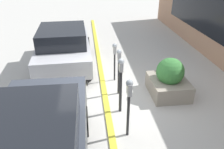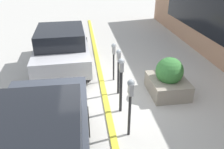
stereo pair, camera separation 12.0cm
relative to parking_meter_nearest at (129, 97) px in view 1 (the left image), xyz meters
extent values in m
plane|color=beige|center=(1.31, 0.30, -1.06)|extent=(40.00, 40.00, 0.00)
cube|color=gold|center=(1.31, 0.38, -1.04)|extent=(19.00, 0.16, 0.04)
cube|color=black|center=(5.59, -4.09, 0.81)|extent=(5.70, 0.02, 2.04)
cylinder|color=#232326|center=(0.00, 0.00, -0.50)|extent=(0.06, 0.06, 1.12)
cube|color=#99999E|center=(0.00, 0.00, 0.20)|extent=(0.18, 0.09, 0.28)
sphere|color=gray|center=(0.00, 0.00, 0.34)|extent=(0.15, 0.15, 0.15)
cylinder|color=#232326|center=(0.92, 0.03, -0.45)|extent=(0.08, 0.08, 1.22)
cube|color=#99999E|center=(0.92, 0.03, 0.29)|extent=(0.18, 0.09, 0.25)
sphere|color=gray|center=(0.92, 0.03, 0.42)|extent=(0.16, 0.16, 0.16)
cylinder|color=#232326|center=(1.79, -0.05, -0.51)|extent=(0.07, 0.07, 1.10)
cube|color=#99999E|center=(1.79, -0.05, 0.17)|extent=(0.17, 0.09, 0.27)
sphere|color=gray|center=(1.79, -0.05, 0.31)|extent=(0.14, 0.14, 0.14)
cylinder|color=#232326|center=(2.64, -0.04, -0.57)|extent=(0.05, 0.05, 0.97)
cube|color=#99999E|center=(2.64, -0.04, 0.05)|extent=(0.18, 0.09, 0.26)
sphere|color=gray|center=(2.64, -0.04, 0.18)|extent=(0.15, 0.15, 0.15)
cube|color=gray|center=(1.60, -1.54, -0.81)|extent=(1.26, 1.08, 0.49)
sphere|color=#387A38|center=(1.60, -1.54, -0.30)|extent=(0.81, 0.81, 0.81)
cube|color=black|center=(-1.43, 1.82, 0.29)|extent=(2.38, 1.59, 0.55)
cylinder|color=black|center=(0.16, 1.01, -0.70)|extent=(0.71, 0.21, 0.71)
cylinder|color=black|center=(0.16, 2.64, -0.70)|extent=(0.71, 0.21, 0.71)
cube|color=#B7B7BC|center=(4.00, 1.68, -0.40)|extent=(3.88, 1.98, 0.61)
cube|color=black|center=(3.84, 1.68, 0.18)|extent=(2.04, 1.69, 0.55)
cylinder|color=black|center=(5.18, 0.84, -0.71)|extent=(0.70, 0.22, 0.70)
cylinder|color=black|center=(5.18, 2.53, -0.71)|extent=(0.70, 0.22, 0.70)
cylinder|color=black|center=(2.81, 0.84, -0.71)|extent=(0.70, 0.22, 0.70)
cylinder|color=black|center=(2.81, 2.53, -0.71)|extent=(0.70, 0.22, 0.70)
camera|label=1|loc=(-3.80, 0.82, 2.61)|focal=35.00mm
camera|label=2|loc=(-3.79, 0.94, 2.61)|focal=35.00mm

